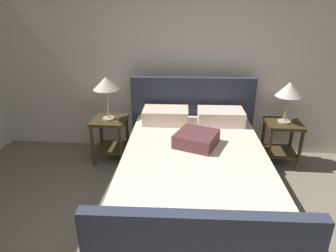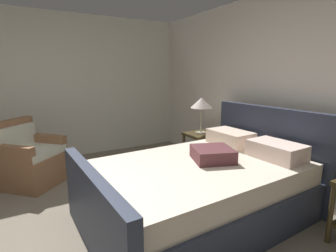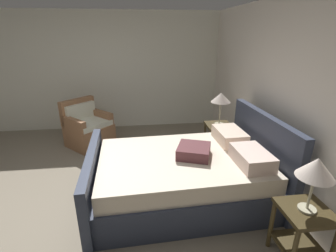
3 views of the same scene
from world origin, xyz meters
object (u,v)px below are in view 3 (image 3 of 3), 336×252
nightstand_left (218,135)px  table_lamp_left (221,98)px  table_lamp_right (316,169)px  bed (185,174)px  armchair (88,128)px  nightstand_right (302,227)px

nightstand_left → table_lamp_left: size_ratio=1.06×
nightstand_left → table_lamp_right: bearing=2.3°
bed → table_lamp_right: size_ratio=4.55×
table_lamp_right → table_lamp_left: (-2.28, -0.09, 0.04)m
nightstand_left → armchair: armchair is taller
bed → armchair: 2.47m
bed → table_lamp_left: (-1.14, 0.82, 0.72)m
table_lamp_left → armchair: 2.62m
table_lamp_right → armchair: (-3.04, -2.50, -0.68)m
bed → nightstand_right: (1.14, 0.91, 0.06)m
nightstand_left → nightstand_right: bearing=2.3°
nightstand_right → armchair: 3.94m
table_lamp_right → armchair: 3.99m
nightstand_right → armchair: armchair is taller
table_lamp_left → nightstand_right: bearing=2.3°
table_lamp_left → armchair: (-0.76, -2.40, -0.72)m
nightstand_right → table_lamp_left: 2.38m
nightstand_right → bed: bearing=-141.4°
bed → table_lamp_left: size_ratio=4.26×
table_lamp_right → table_lamp_left: 2.28m
nightstand_left → armchair: 2.52m
bed → table_lamp_left: bearing=144.2°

